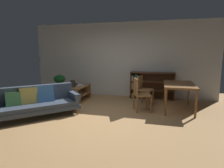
% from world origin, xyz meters
% --- Properties ---
extents(ground_plane, '(8.16, 8.16, 0.00)m').
position_xyz_m(ground_plane, '(0.00, 0.00, 0.00)').
color(ground_plane, tan).
extents(back_wall_panel, '(6.80, 0.10, 2.70)m').
position_xyz_m(back_wall_panel, '(0.00, 2.70, 1.35)').
color(back_wall_panel, silver).
rests_on(back_wall_panel, ground_plane).
extents(fabric_couch, '(1.91, 1.93, 0.77)m').
position_xyz_m(fabric_couch, '(-1.54, -0.16, 0.39)').
color(fabric_couch, brown).
rests_on(fabric_couch, ground_plane).
extents(media_console, '(0.47, 1.13, 0.52)m').
position_xyz_m(media_console, '(-1.17, 1.50, 0.25)').
color(media_console, olive).
rests_on(media_console, ground_plane).
extents(open_laptop, '(0.46, 0.40, 0.10)m').
position_xyz_m(open_laptop, '(-1.23, 1.65, 0.54)').
color(open_laptop, silver).
rests_on(open_laptop, media_console).
extents(desk_speaker, '(0.16, 0.16, 0.23)m').
position_xyz_m(desk_speaker, '(-1.24, 1.25, 0.63)').
color(desk_speaker, '#2D2823').
rests_on(desk_speaker, media_console).
extents(potted_floor_plant, '(0.56, 0.44, 0.84)m').
position_xyz_m(potted_floor_plant, '(-2.00, 1.75, 0.51)').
color(potted_floor_plant, '#333338').
rests_on(potted_floor_plant, ground_plane).
extents(dining_table, '(0.82, 1.38, 0.75)m').
position_xyz_m(dining_table, '(1.99, 1.34, 0.68)').
color(dining_table, brown).
rests_on(dining_table, ground_plane).
extents(dining_chair_near, '(0.55, 0.56, 0.92)m').
position_xyz_m(dining_chair_near, '(0.94, 0.94, 0.52)').
color(dining_chair_near, olive).
rests_on(dining_chair_near, ground_plane).
extents(dining_chair_far, '(0.51, 0.51, 0.91)m').
position_xyz_m(dining_chair_far, '(0.98, 1.61, 0.52)').
color(dining_chair_far, olive).
rests_on(dining_chair_far, ground_plane).
extents(bookshelf, '(1.52, 0.32, 0.94)m').
position_xyz_m(bookshelf, '(1.10, 2.52, 0.47)').
color(bookshelf, '#56351E').
rests_on(bookshelf, ground_plane).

